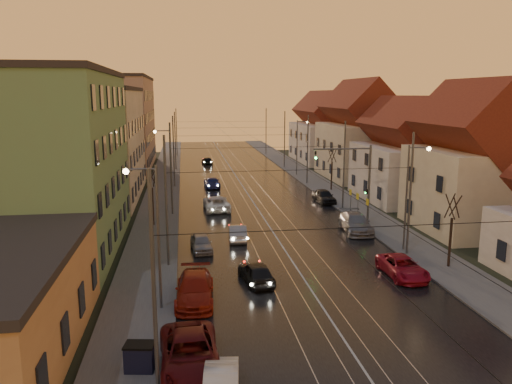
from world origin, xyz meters
name	(u,v)px	position (x,y,z in m)	size (l,w,h in m)	color
ground	(328,316)	(0.00, 0.00, 0.00)	(160.00, 160.00, 0.00)	black
road	(241,184)	(0.00, 40.00, 0.02)	(16.00, 120.00, 0.04)	black
sidewalk_left	(164,186)	(-10.00, 40.00, 0.07)	(4.00, 120.00, 0.15)	#4C4C4C
sidewalk_right	(315,182)	(10.00, 40.00, 0.07)	(4.00, 120.00, 0.15)	#4C4C4C
tram_rail_0	(224,184)	(-2.20, 40.00, 0.06)	(0.06, 120.00, 0.03)	gray
tram_rail_1	(235,184)	(-0.77, 40.00, 0.06)	(0.06, 120.00, 0.03)	gray
tram_rail_2	(247,184)	(0.77, 40.00, 0.06)	(0.06, 120.00, 0.03)	gray
tram_rail_3	(258,183)	(2.20, 40.00, 0.06)	(0.06, 120.00, 0.03)	gray
apartment_left_1	(44,165)	(-17.50, 14.00, 6.50)	(10.00, 18.00, 13.00)	#63925C
apartment_left_2	(92,145)	(-17.50, 34.00, 6.00)	(10.00, 20.00, 12.00)	tan
apartment_left_3	(118,124)	(-17.50, 58.00, 7.00)	(10.00, 24.00, 14.00)	#A27F69
house_right_1	(473,168)	(17.00, 15.00, 5.45)	(8.67, 10.20, 10.80)	#B8AB8D
house_right_2	(406,158)	(17.00, 28.00, 4.64)	(9.18, 12.24, 9.20)	#BCB6AE
house_right_3	(359,137)	(17.00, 43.00, 5.80)	(9.18, 14.28, 11.50)	#B8AB8D
house_right_4	(324,132)	(17.00, 61.00, 5.05)	(9.18, 16.32, 10.00)	#BCB6AE
catenary_pole_l_0	(154,287)	(-8.60, -6.00, 4.50)	(0.16, 0.16, 9.00)	#595B60
catenary_pole_l_1	(166,203)	(-8.60, 9.00, 4.50)	(0.16, 0.16, 9.00)	#595B60
catenary_pole_r_1	(410,195)	(8.60, 9.00, 4.50)	(0.16, 0.16, 9.00)	#595B60
catenary_pole_l_2	(171,170)	(-8.60, 24.00, 4.50)	(0.16, 0.16, 9.00)	#595B60
catenary_pole_r_2	(344,166)	(8.60, 24.00, 4.50)	(0.16, 0.16, 9.00)	#595B60
catenary_pole_l_3	(174,152)	(-8.60, 39.00, 4.50)	(0.16, 0.16, 9.00)	#595B60
catenary_pole_r_3	(308,150)	(8.60, 39.00, 4.50)	(0.16, 0.16, 9.00)	#595B60
catenary_pole_l_4	(175,141)	(-8.60, 54.00, 4.50)	(0.16, 0.16, 9.00)	#595B60
catenary_pole_r_4	(285,140)	(8.60, 54.00, 4.50)	(0.16, 0.16, 9.00)	#595B60
catenary_pole_l_5	(177,132)	(-8.60, 72.00, 4.50)	(0.16, 0.16, 9.00)	#595B60
catenary_pole_r_5	(266,132)	(8.60, 72.00, 4.50)	(0.16, 0.16, 9.00)	#595B60
street_lamp_0	(152,224)	(-9.10, 2.00, 4.89)	(1.75, 0.32, 8.00)	#595B60
street_lamp_1	(411,187)	(9.10, 10.00, 4.89)	(1.75, 0.32, 8.00)	#595B60
street_lamp_2	(167,158)	(-9.10, 30.00, 4.89)	(1.75, 0.32, 8.00)	#595B60
street_lamp_3	(299,142)	(9.10, 46.00, 4.89)	(1.75, 0.32, 8.00)	#595B60
traffic_light_mast	(359,174)	(7.99, 18.00, 4.60)	(5.30, 0.32, 7.20)	#595B60
bare_tree_0	(153,199)	(-10.20, 20.00, 2.49)	(1.09, 1.09, 5.11)	black
bare_tree_1	(451,233)	(10.20, 6.00, 2.49)	(1.09, 1.09, 5.11)	black
bare_tree_2	(332,171)	(10.40, 34.00, 2.49)	(1.09, 1.09, 5.11)	black
driving_car_0	(256,273)	(-3.10, 5.21, 0.68)	(1.61, 4.00, 1.36)	black
driving_car_1	(238,232)	(-3.22, 14.66, 0.65)	(1.38, 3.95, 1.30)	#9B9BA0
driving_car_2	(217,203)	(-4.20, 25.47, 0.74)	(2.45, 5.31, 1.48)	silver
driving_car_3	(212,182)	(-3.92, 38.09, 0.67)	(1.88, 4.62, 1.34)	navy
driving_car_4	(207,161)	(-3.51, 59.43, 0.65)	(1.53, 3.80, 1.29)	black
parked_left_1	(190,354)	(-7.32, -4.35, 0.75)	(2.50, 5.43, 1.51)	#570F11
parked_left_2	(195,289)	(-6.95, 2.88, 0.75)	(2.10, 5.17, 1.50)	maroon
parked_left_3	(201,243)	(-6.24, 12.27, 0.63)	(1.49, 3.70, 1.26)	gray
parked_right_0	(403,267)	(6.42, 4.94, 0.64)	(2.13, 4.62, 1.28)	maroon
parked_right_1	(356,223)	(7.04, 15.70, 0.78)	(2.19, 5.38, 1.56)	gray
parked_right_2	(324,196)	(7.60, 27.44, 0.73)	(1.71, 4.26, 1.45)	black
dumpster	(140,358)	(-9.41, -4.25, 0.70)	(1.20, 0.80, 1.10)	black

